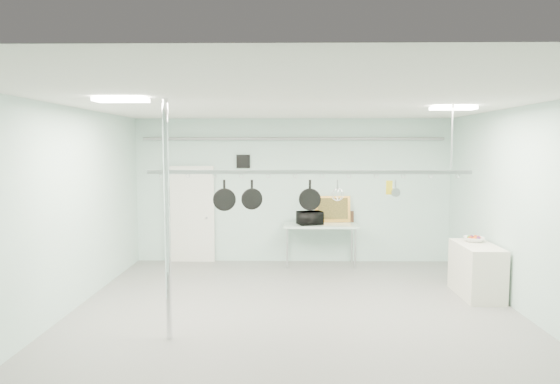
{
  "coord_description": "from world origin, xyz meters",
  "views": [
    {
      "loc": [
        -0.11,
        -7.09,
        2.57
      ],
      "look_at": [
        -0.24,
        1.0,
        1.84
      ],
      "focal_mm": 32.0,
      "sensor_mm": 36.0,
      "label": 1
    }
  ],
  "objects_px": {
    "fruit_bowl": "(474,239)",
    "prep_table": "(320,227)",
    "coffee_canister": "(316,219)",
    "chrome_pole": "(167,221)",
    "skillet_mid": "(252,194)",
    "skillet_left": "(224,195)",
    "pot_rack": "(309,170)",
    "side_cabinet": "(477,270)",
    "microwave": "(310,218)",
    "skillet_right": "(310,195)"
  },
  "relations": [
    {
      "from": "fruit_bowl",
      "to": "prep_table",
      "type": "bearing_deg",
      "value": 143.03
    },
    {
      "from": "coffee_canister",
      "to": "fruit_bowl",
      "type": "bearing_deg",
      "value": -35.05
    },
    {
      "from": "chrome_pole",
      "to": "skillet_mid",
      "type": "height_order",
      "value": "chrome_pole"
    },
    {
      "from": "skillet_mid",
      "to": "skillet_left",
      "type": "bearing_deg",
      "value": 165.96
    },
    {
      "from": "prep_table",
      "to": "pot_rack",
      "type": "height_order",
      "value": "pot_rack"
    },
    {
      "from": "skillet_mid",
      "to": "fruit_bowl",
      "type": "bearing_deg",
      "value": 5.47
    },
    {
      "from": "coffee_canister",
      "to": "skillet_mid",
      "type": "height_order",
      "value": "skillet_mid"
    },
    {
      "from": "coffee_canister",
      "to": "side_cabinet",
      "type": "bearing_deg",
      "value": -38.88
    },
    {
      "from": "chrome_pole",
      "to": "microwave",
      "type": "distance_m",
      "value": 4.66
    },
    {
      "from": "coffee_canister",
      "to": "skillet_mid",
      "type": "bearing_deg",
      "value": -109.27
    },
    {
      "from": "side_cabinet",
      "to": "skillet_mid",
      "type": "distance_m",
      "value": 4.2
    },
    {
      "from": "side_cabinet",
      "to": "fruit_bowl",
      "type": "height_order",
      "value": "fruit_bowl"
    },
    {
      "from": "chrome_pole",
      "to": "side_cabinet",
      "type": "distance_m",
      "value": 5.37
    },
    {
      "from": "prep_table",
      "to": "side_cabinet",
      "type": "relative_size",
      "value": 1.33
    },
    {
      "from": "skillet_right",
      "to": "side_cabinet",
      "type": "bearing_deg",
      "value": 24.34
    },
    {
      "from": "prep_table",
      "to": "pot_rack",
      "type": "relative_size",
      "value": 0.33
    },
    {
      "from": "side_cabinet",
      "to": "pot_rack",
      "type": "height_order",
      "value": "pot_rack"
    },
    {
      "from": "side_cabinet",
      "to": "skillet_left",
      "type": "xyz_separation_m",
      "value": [
        -4.21,
        -1.1,
        1.4
      ]
    },
    {
      "from": "microwave",
      "to": "skillet_right",
      "type": "bearing_deg",
      "value": 68.5
    },
    {
      "from": "prep_table",
      "to": "coffee_canister",
      "type": "xyz_separation_m",
      "value": [
        -0.11,
        -0.06,
        0.18
      ]
    },
    {
      "from": "side_cabinet",
      "to": "prep_table",
      "type": "bearing_deg",
      "value": 139.21
    },
    {
      "from": "prep_table",
      "to": "pot_rack",
      "type": "distance_m",
      "value": 3.61
    },
    {
      "from": "chrome_pole",
      "to": "fruit_bowl",
      "type": "distance_m",
      "value": 5.42
    },
    {
      "from": "prep_table",
      "to": "microwave",
      "type": "relative_size",
      "value": 3.11
    },
    {
      "from": "side_cabinet",
      "to": "skillet_right",
      "type": "height_order",
      "value": "skillet_right"
    },
    {
      "from": "side_cabinet",
      "to": "skillet_mid",
      "type": "relative_size",
      "value": 2.74
    },
    {
      "from": "coffee_canister",
      "to": "fruit_bowl",
      "type": "height_order",
      "value": "coffee_canister"
    },
    {
      "from": "fruit_bowl",
      "to": "skillet_mid",
      "type": "distance_m",
      "value": 4.16
    },
    {
      "from": "coffee_canister",
      "to": "skillet_right",
      "type": "relative_size",
      "value": 0.5
    },
    {
      "from": "skillet_mid",
      "to": "microwave",
      "type": "bearing_deg",
      "value": 58.63
    },
    {
      "from": "pot_rack",
      "to": "microwave",
      "type": "relative_size",
      "value": 9.34
    },
    {
      "from": "side_cabinet",
      "to": "skillet_left",
      "type": "relative_size",
      "value": 2.58
    },
    {
      "from": "skillet_right",
      "to": "skillet_left",
      "type": "bearing_deg",
      "value": -176.24
    },
    {
      "from": "prep_table",
      "to": "fruit_bowl",
      "type": "bearing_deg",
      "value": -36.97
    },
    {
      "from": "pot_rack",
      "to": "skillet_right",
      "type": "xyz_separation_m",
      "value": [
        0.02,
        0.0,
        -0.37
      ]
    },
    {
      "from": "side_cabinet",
      "to": "pot_rack",
      "type": "distance_m",
      "value": 3.62
    },
    {
      "from": "coffee_canister",
      "to": "skillet_right",
      "type": "height_order",
      "value": "skillet_right"
    },
    {
      "from": "skillet_left",
      "to": "coffee_canister",
      "type": "bearing_deg",
      "value": 53.67
    },
    {
      "from": "chrome_pole",
      "to": "skillet_right",
      "type": "relative_size",
      "value": 7.2
    },
    {
      "from": "chrome_pole",
      "to": "side_cabinet",
      "type": "relative_size",
      "value": 2.67
    },
    {
      "from": "prep_table",
      "to": "skillet_right",
      "type": "height_order",
      "value": "skillet_right"
    },
    {
      "from": "pot_rack",
      "to": "chrome_pole",
      "type": "bearing_deg",
      "value": -154.65
    },
    {
      "from": "fruit_bowl",
      "to": "skillet_left",
      "type": "bearing_deg",
      "value": -162.27
    },
    {
      "from": "fruit_bowl",
      "to": "skillet_right",
      "type": "bearing_deg",
      "value": -155.42
    },
    {
      "from": "microwave",
      "to": "skillet_mid",
      "type": "distance_m",
      "value": 3.49
    },
    {
      "from": "skillet_mid",
      "to": "skillet_right",
      "type": "xyz_separation_m",
      "value": [
        0.86,
        0.0,
        -0.0
      ]
    },
    {
      "from": "side_cabinet",
      "to": "skillet_mid",
      "type": "bearing_deg",
      "value": -163.83
    },
    {
      "from": "microwave",
      "to": "coffee_canister",
      "type": "bearing_deg",
      "value": 162.82
    },
    {
      "from": "chrome_pole",
      "to": "skillet_mid",
      "type": "xyz_separation_m",
      "value": [
        1.06,
        0.9,
        0.27
      ]
    },
    {
      "from": "side_cabinet",
      "to": "skillet_left",
      "type": "distance_m",
      "value": 4.57
    }
  ]
}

